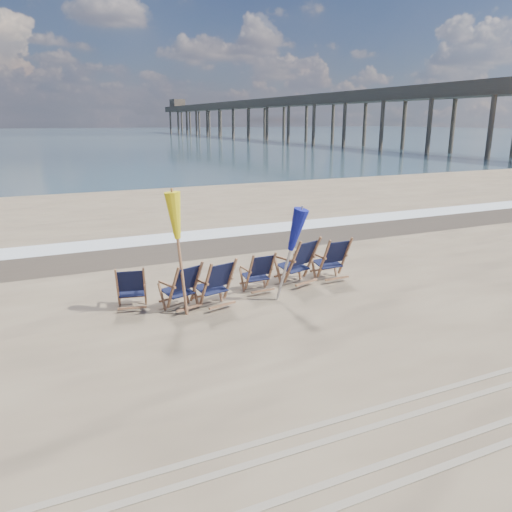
# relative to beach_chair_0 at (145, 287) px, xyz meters

# --- Properties ---
(ocean) EXTENTS (400.00, 400.00, 0.00)m
(ocean) POSITION_rel_beach_chair_0_xyz_m (2.23, 125.50, -0.45)
(ocean) COLOR #354C59
(ocean) RESTS_ON ground
(surf_foam) EXTENTS (200.00, 1.40, 0.01)m
(surf_foam) POSITION_rel_beach_chair_0_xyz_m (2.23, 5.80, -0.45)
(surf_foam) COLOR silver
(surf_foam) RESTS_ON ground
(wet_sand_strip) EXTENTS (200.00, 2.60, 0.00)m
(wet_sand_strip) POSITION_rel_beach_chair_0_xyz_m (2.23, 4.30, -0.45)
(wet_sand_strip) COLOR #42362A
(wet_sand_strip) RESTS_ON ground
(tire_tracks) EXTENTS (80.00, 1.30, 0.01)m
(tire_tracks) POSITION_rel_beach_chair_0_xyz_m (2.23, -5.30, -0.45)
(tire_tracks) COLOR gray
(tire_tracks) RESTS_ON ground
(beach_chair_0) EXTENTS (0.71, 0.77, 0.91)m
(beach_chair_0) POSITION_rel_beach_chair_0_xyz_m (0.00, 0.00, 0.00)
(beach_chair_0) COLOR black
(beach_chair_0) RESTS_ON ground
(beach_chair_1) EXTENTS (0.82, 0.87, 0.98)m
(beach_chair_1) POSITION_rel_beach_chair_0_xyz_m (0.95, -0.31, 0.04)
(beach_chair_1) COLOR black
(beach_chair_1) RESTS_ON ground
(beach_chair_2) EXTENTS (0.81, 0.87, 1.02)m
(beach_chair_2) POSITION_rel_beach_chair_0_xyz_m (1.59, -0.48, 0.06)
(beach_chair_2) COLOR black
(beach_chair_2) RESTS_ON ground
(beach_chair_3) EXTENTS (0.61, 0.68, 0.92)m
(beach_chair_3) POSITION_rel_beach_chair_0_xyz_m (2.68, -0.08, 0.01)
(beach_chair_3) COLOR black
(beach_chair_3) RESTS_ON ground
(beach_chair_4) EXTENTS (0.91, 0.97, 1.12)m
(beach_chair_4) POSITION_rel_beach_chair_0_xyz_m (3.78, 0.06, 0.11)
(beach_chair_4) COLOR black
(beach_chair_4) RESTS_ON ground
(beach_chair_5) EXTENTS (0.69, 0.77, 1.05)m
(beach_chair_5) POSITION_rel_beach_chair_0_xyz_m (4.60, -0.05, 0.07)
(beach_chair_5) COLOR black
(beach_chair_5) RESTS_ON ground
(umbrella_yellow) EXTENTS (0.30, 0.30, 2.32)m
(umbrella_yellow) POSITION_rel_beach_chair_0_xyz_m (0.57, -0.55, 1.33)
(umbrella_yellow) COLOR #9C6845
(umbrella_yellow) RESTS_ON ground
(umbrella_blue) EXTENTS (0.30, 0.30, 1.95)m
(umbrella_blue) POSITION_rel_beach_chair_0_xyz_m (2.71, -0.76, 0.99)
(umbrella_blue) COLOR #A5A5AD
(umbrella_blue) RESTS_ON ground
(fishing_pier) EXTENTS (4.40, 140.00, 9.30)m
(fishing_pier) POSITION_rel_beach_chair_0_xyz_m (40.23, 71.50, 4.20)
(fishing_pier) COLOR brown
(fishing_pier) RESTS_ON ground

